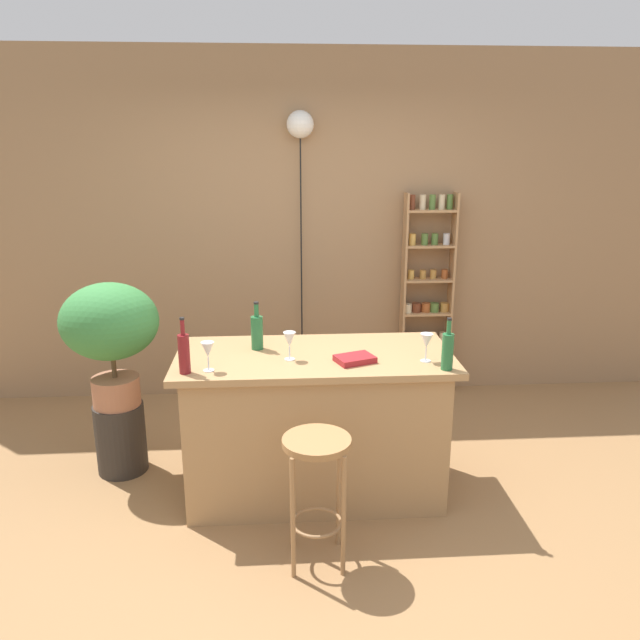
# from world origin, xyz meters

# --- Properties ---
(ground) EXTENTS (12.00, 12.00, 0.00)m
(ground) POSITION_xyz_m (0.00, 0.00, 0.00)
(ground) COLOR olive
(back_wall) EXTENTS (6.40, 0.10, 2.80)m
(back_wall) POSITION_xyz_m (0.00, 1.95, 1.40)
(back_wall) COLOR #997551
(back_wall) RESTS_ON ground
(kitchen_counter) EXTENTS (1.63, 0.76, 0.90)m
(kitchen_counter) POSITION_xyz_m (0.00, 0.30, 0.45)
(kitchen_counter) COLOR #A87F51
(kitchen_counter) RESTS_ON ground
(bar_stool) EXTENTS (0.35, 0.35, 0.70)m
(bar_stool) POSITION_xyz_m (-0.03, -0.38, 0.52)
(bar_stool) COLOR #997047
(bar_stool) RESTS_ON ground
(spice_shelf) EXTENTS (0.42, 0.15, 1.70)m
(spice_shelf) POSITION_xyz_m (1.03, 1.80, 0.85)
(spice_shelf) COLOR tan
(spice_shelf) RESTS_ON ground
(plant_stool) EXTENTS (0.32, 0.32, 0.47)m
(plant_stool) POSITION_xyz_m (-1.26, 0.63, 0.23)
(plant_stool) COLOR #2D2823
(plant_stool) RESTS_ON ground
(potted_plant) EXTENTS (0.60, 0.54, 0.80)m
(potted_plant) POSITION_xyz_m (-1.26, 0.63, 0.98)
(potted_plant) COLOR #A86B4C
(potted_plant) RESTS_ON plant_stool
(bottle_sauce_amber) EXTENTS (0.07, 0.07, 0.29)m
(bottle_sauce_amber) POSITION_xyz_m (-0.34, 0.42, 1.01)
(bottle_sauce_amber) COLOR #236638
(bottle_sauce_amber) RESTS_ON kitchen_counter
(bottle_soda_blue) EXTENTS (0.06, 0.06, 0.31)m
(bottle_soda_blue) POSITION_xyz_m (-0.72, 0.04, 1.02)
(bottle_soda_blue) COLOR maroon
(bottle_soda_blue) RESTS_ON kitchen_counter
(bottle_olive_oil) EXTENTS (0.07, 0.07, 0.29)m
(bottle_olive_oil) POSITION_xyz_m (0.71, 0.00, 1.01)
(bottle_olive_oil) COLOR #236638
(bottle_olive_oil) RESTS_ON kitchen_counter
(wine_glass_left) EXTENTS (0.07, 0.07, 0.16)m
(wine_glass_left) POSITION_xyz_m (-0.59, 0.07, 1.02)
(wine_glass_left) COLOR silver
(wine_glass_left) RESTS_ON kitchen_counter
(wine_glass_center) EXTENTS (0.07, 0.07, 0.16)m
(wine_glass_center) POSITION_xyz_m (-0.15, 0.22, 1.02)
(wine_glass_center) COLOR silver
(wine_glass_center) RESTS_ON kitchen_counter
(wine_glass_right) EXTENTS (0.07, 0.07, 0.16)m
(wine_glass_right) POSITION_xyz_m (0.63, 0.14, 1.02)
(wine_glass_right) COLOR silver
(wine_glass_right) RESTS_ON kitchen_counter
(cookbook) EXTENTS (0.25, 0.21, 0.03)m
(cookbook) POSITION_xyz_m (0.22, 0.15, 0.92)
(cookbook) COLOR maroon
(cookbook) RESTS_ON kitchen_counter
(pendant_globe_light) EXTENTS (0.21, 0.21, 2.33)m
(pendant_globe_light) POSITION_xyz_m (-0.01, 1.84, 2.18)
(pendant_globe_light) COLOR black
(pendant_globe_light) RESTS_ON ground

